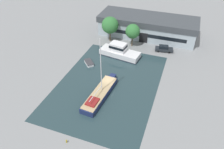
{
  "coord_description": "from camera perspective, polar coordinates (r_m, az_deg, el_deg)",
  "views": [
    {
      "loc": [
        13.36,
        -34.26,
        30.14
      ],
      "look_at": [
        0.0,
        2.26,
        1.0
      ],
      "focal_mm": 35.0,
      "sensor_mm": 36.0,
      "label": 1
    }
  ],
  "objects": [
    {
      "name": "quay_tree_near_building",
      "position": [
        59.75,
        5.42,
        11.17
      ],
      "size": [
        3.91,
        3.91,
        6.37
      ],
      "color": "brown",
      "rests_on": "ground"
    },
    {
      "name": "ground_plane",
      "position": [
        47.54,
        -0.94,
        -2.5
      ],
      "size": [
        440.0,
        440.0,
        0.0
      ],
      "primitive_type": "plane",
      "color": "gray"
    },
    {
      "name": "water_canal",
      "position": [
        47.54,
        -0.94,
        -2.5
      ],
      "size": [
        20.78,
        30.11,
        0.01
      ],
      "primitive_type": "cube",
      "color": "#23383D",
      "rests_on": "ground"
    },
    {
      "name": "quay_tree_by_water",
      "position": [
        62.07,
        -0.52,
        12.75
      ],
      "size": [
        4.7,
        4.7,
        7.16
      ],
      "color": "brown",
      "rests_on": "ground"
    },
    {
      "name": "sailboat_moored",
      "position": [
        44.2,
        -3.08,
        -5.01
      ],
      "size": [
        3.61,
        12.77,
        12.72
      ],
      "rotation": [
        0.0,
        0.0,
        -0.07
      ],
      "color": "#19234C",
      "rests_on": "water_canal"
    },
    {
      "name": "mooring_bollard",
      "position": [
        37.64,
        -11.82,
        -16.66
      ],
      "size": [
        0.25,
        0.25,
        0.63
      ],
      "color": "olive",
      "rests_on": "ground"
    },
    {
      "name": "small_dinghy",
      "position": [
        53.85,
        -6.05,
        3.06
      ],
      "size": [
        3.35,
        3.42,
        0.72
      ],
      "rotation": [
        0.0,
        0.0,
        0.76
      ],
      "color": "white",
      "rests_on": "water_canal"
    },
    {
      "name": "warehouse_building",
      "position": [
        66.88,
        9.24,
        12.38
      ],
      "size": [
        28.56,
        10.38,
        5.83
      ],
      "rotation": [
        0.0,
        0.0,
        0.01
      ],
      "color": "#99A8B2",
      "rests_on": "ground"
    },
    {
      "name": "motor_cruiser",
      "position": [
        56.31,
        1.93,
        5.99
      ],
      "size": [
        10.8,
        5.12,
        3.55
      ],
      "rotation": [
        0.0,
        0.0,
        1.44
      ],
      "color": "silver",
      "rests_on": "water_canal"
    },
    {
      "name": "parked_car",
      "position": [
        60.09,
        13.4,
        6.6
      ],
      "size": [
        4.86,
        2.43,
        1.68
      ],
      "rotation": [
        0.0,
        0.0,
        4.87
      ],
      "color": "#1E2328",
      "rests_on": "ground"
    }
  ]
}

